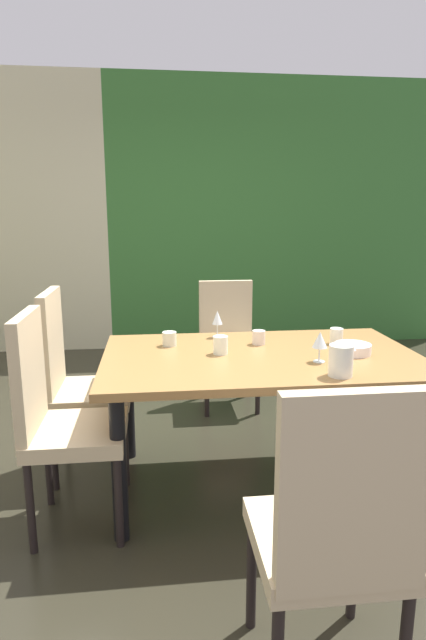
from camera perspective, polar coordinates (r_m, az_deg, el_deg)
The scene contains 15 objects.
ground_plane at distance 3.05m, azimuth -2.21°, elevation -16.99°, with size 6.28×5.71×0.02m, color #29271C.
garden_window_panel at distance 5.64m, azimuth 8.18°, elevation 11.68°, with size 3.82×0.10×2.86m, color #33682D.
dining_table at distance 2.67m, azimuth 5.51°, elevation -5.66°, with size 1.65×1.00×0.75m.
chair_left_far at distance 2.92m, azimuth -15.53°, elevation -6.17°, with size 0.45×0.44×1.06m.
chair_head_near at distance 1.62m, azimuth 13.79°, elevation -22.22°, with size 0.44×0.44×1.05m.
chair_head_far at distance 3.86m, azimuth 1.68°, elevation -1.79°, with size 0.44×0.45×0.95m.
chair_left_near at distance 2.44m, azimuth -17.35°, elevation -10.15°, with size 0.45×0.44×1.05m.
wine_glass_corner at distance 2.95m, azimuth 0.50°, elevation 0.18°, with size 0.06×0.06×0.16m.
wine_glass_south at distance 2.52m, azimuth 12.12°, elevation -2.31°, with size 0.08×0.08×0.15m.
serving_bowl_right at distance 2.73m, azimuth 15.67°, elevation -3.17°, with size 0.19×0.19×0.05m, color white.
cup_front at distance 2.79m, azimuth -5.01°, elevation -2.16°, with size 0.08×0.08×0.08m, color silver.
cup_left at distance 2.62m, azimuth 0.86°, elevation -2.88°, with size 0.08×0.08×0.10m, color white.
cup_near_shelf at distance 2.91m, azimuth 13.92°, elevation -1.78°, with size 0.07×0.07×0.09m, color white.
cup_near_window at distance 2.82m, azimuth 5.25°, elevation -1.99°, with size 0.07×0.07×0.08m, color silver.
pitcher_north at distance 2.34m, azimuth 14.42°, elevation -4.48°, with size 0.12×0.11×0.15m.
Camera 1 is at (-0.19, -2.65, 1.49)m, focal length 28.00 mm.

